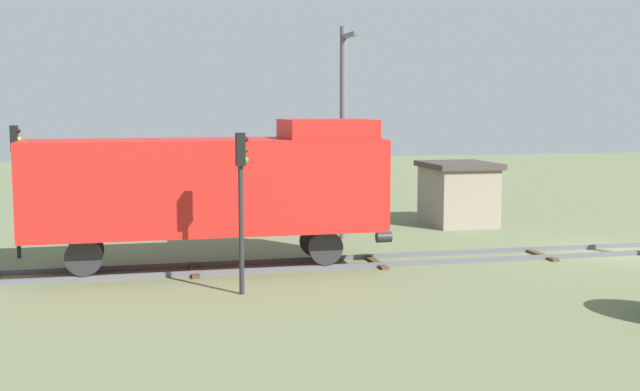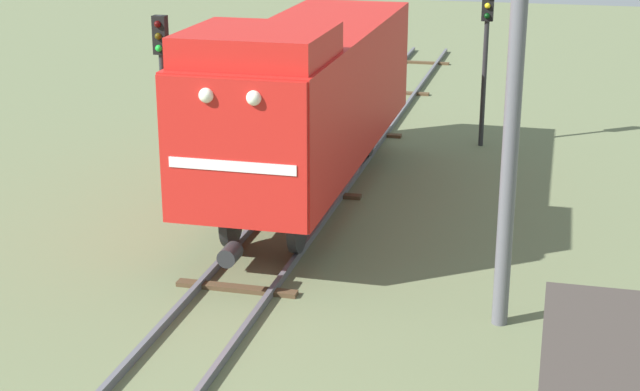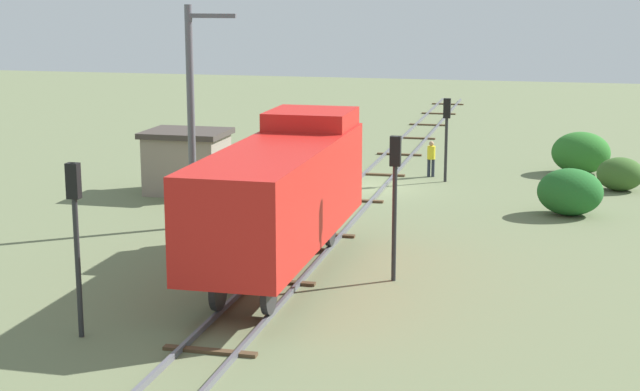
{
  "view_description": "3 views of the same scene",
  "coord_description": "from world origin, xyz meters",
  "px_view_note": "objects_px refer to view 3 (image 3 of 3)",
  "views": [
    {
      "loc": [
        -25.09,
        16.66,
        5.2
      ],
      "look_at": [
        -0.23,
        10.88,
        2.33
      ],
      "focal_mm": 45.0,
      "sensor_mm": 36.0,
      "label": 1
    },
    {
      "loc": [
        5.73,
        -7.39,
        7.67
      ],
      "look_at": [
        1.06,
        11.32,
        1.24
      ],
      "focal_mm": 55.0,
      "sensor_mm": 36.0,
      "label": 2
    },
    {
      "loc": [
        -7.92,
        42.36,
        8.77
      ],
      "look_at": [
        -0.91,
        13.11,
        2.39
      ],
      "focal_mm": 55.0,
      "sensor_mm": 36.0,
      "label": 3
    }
  ],
  "objects_px": {
    "locomotive": "(282,189)",
    "traffic_signal_far": "(76,218)",
    "traffic_signal_near": "(447,124)",
    "relay_hut": "(187,161)",
    "traffic_signal_mid": "(395,181)",
    "catenary_mast": "(192,111)",
    "worker_near_track": "(431,156)"
  },
  "relations": [
    {
      "from": "traffic_signal_mid",
      "to": "locomotive",
      "type": "bearing_deg",
      "value": 7.31
    },
    {
      "from": "traffic_signal_near",
      "to": "traffic_signal_mid",
      "type": "distance_m",
      "value": 16.05
    },
    {
      "from": "catenary_mast",
      "to": "traffic_signal_near",
      "type": "bearing_deg",
      "value": -126.61
    },
    {
      "from": "traffic_signal_mid",
      "to": "relay_hut",
      "type": "distance_m",
      "value": 15.56
    },
    {
      "from": "traffic_signal_mid",
      "to": "traffic_signal_far",
      "type": "relative_size",
      "value": 0.99
    },
    {
      "from": "locomotive",
      "to": "traffic_signal_far",
      "type": "relative_size",
      "value": 2.56
    },
    {
      "from": "locomotive",
      "to": "relay_hut",
      "type": "height_order",
      "value": "locomotive"
    },
    {
      "from": "locomotive",
      "to": "catenary_mast",
      "type": "relative_size",
      "value": 1.41
    },
    {
      "from": "catenary_mast",
      "to": "traffic_signal_mid",
      "type": "bearing_deg",
      "value": 148.6
    },
    {
      "from": "locomotive",
      "to": "traffic_signal_near",
      "type": "relative_size",
      "value": 3.01
    },
    {
      "from": "locomotive",
      "to": "traffic_signal_mid",
      "type": "distance_m",
      "value": 3.44
    },
    {
      "from": "locomotive",
      "to": "traffic_signal_near",
      "type": "xyz_separation_m",
      "value": [
        -3.2,
        -16.48,
        -0.08
      ]
    },
    {
      "from": "traffic_signal_mid",
      "to": "traffic_signal_far",
      "type": "height_order",
      "value": "traffic_signal_far"
    },
    {
      "from": "traffic_signal_mid",
      "to": "worker_near_track",
      "type": "height_order",
      "value": "traffic_signal_mid"
    },
    {
      "from": "traffic_signal_far",
      "to": "relay_hut",
      "type": "height_order",
      "value": "traffic_signal_far"
    },
    {
      "from": "traffic_signal_mid",
      "to": "catenary_mast",
      "type": "xyz_separation_m",
      "value": [
        8.34,
        -5.09,
        1.26
      ]
    },
    {
      "from": "traffic_signal_near",
      "to": "worker_near_track",
      "type": "relative_size",
      "value": 2.27
    },
    {
      "from": "locomotive",
      "to": "worker_near_track",
      "type": "bearing_deg",
      "value": -97.79
    },
    {
      "from": "worker_near_track",
      "to": "relay_hut",
      "type": "distance_m",
      "value": 11.65
    },
    {
      "from": "worker_near_track",
      "to": "relay_hut",
      "type": "xyz_separation_m",
      "value": [
        9.9,
        6.14,
        0.4
      ]
    },
    {
      "from": "locomotive",
      "to": "traffic_signal_far",
      "type": "xyz_separation_m",
      "value": [
        3.6,
        6.31,
        0.36
      ]
    },
    {
      "from": "catenary_mast",
      "to": "relay_hut",
      "type": "xyz_separation_m",
      "value": [
        2.56,
        -5.88,
        -2.96
      ]
    },
    {
      "from": "relay_hut",
      "to": "traffic_signal_far",
      "type": "bearing_deg",
      "value": 102.41
    },
    {
      "from": "traffic_signal_mid",
      "to": "relay_hut",
      "type": "height_order",
      "value": "traffic_signal_mid"
    },
    {
      "from": "traffic_signal_far",
      "to": "catenary_mast",
      "type": "xyz_separation_m",
      "value": [
        1.34,
        -11.84,
        1.21
      ]
    },
    {
      "from": "relay_hut",
      "to": "locomotive",
      "type": "bearing_deg",
      "value": 123.33
    },
    {
      "from": "locomotive",
      "to": "traffic_signal_near",
      "type": "height_order",
      "value": "locomotive"
    },
    {
      "from": "relay_hut",
      "to": "catenary_mast",
      "type": "bearing_deg",
      "value": 113.54
    },
    {
      "from": "traffic_signal_mid",
      "to": "catenary_mast",
      "type": "bearing_deg",
      "value": -31.4
    },
    {
      "from": "worker_near_track",
      "to": "catenary_mast",
      "type": "bearing_deg",
      "value": -51.73
    },
    {
      "from": "worker_near_track",
      "to": "traffic_signal_near",
      "type": "bearing_deg",
      "value": 16.83
    },
    {
      "from": "catenary_mast",
      "to": "locomotive",
      "type": "bearing_deg",
      "value": 131.79
    }
  ]
}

